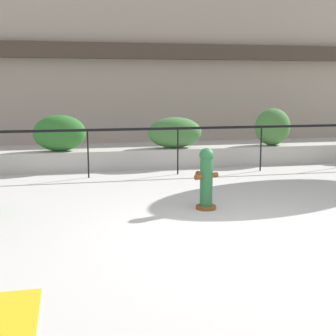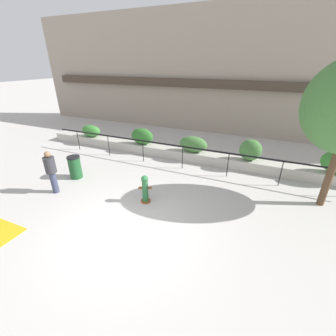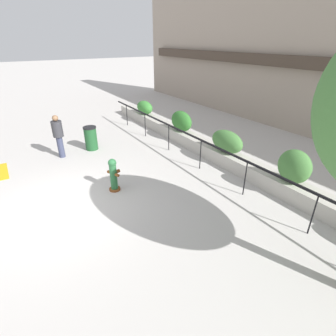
% 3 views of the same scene
% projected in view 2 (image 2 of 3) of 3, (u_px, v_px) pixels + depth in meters
% --- Properties ---
extents(ground_plane, '(120.00, 120.00, 0.00)m').
position_uv_depth(ground_plane, '(127.00, 231.00, 6.90)').
color(ground_plane, '#BCB7B2').
extents(building_facade, '(30.00, 1.36, 8.00)m').
position_uv_depth(building_facade, '(220.00, 73.00, 15.12)').
color(building_facade, gray).
rests_on(building_facade, ground).
extents(planter_wall_low, '(18.00, 0.70, 0.50)m').
position_uv_depth(planter_wall_low, '(189.00, 156.00, 11.77)').
color(planter_wall_low, '#B7B2A8').
rests_on(planter_wall_low, ground).
extents(fence_railing_segment, '(15.00, 0.05, 1.15)m').
position_uv_depth(fence_railing_segment, '(183.00, 149.00, 10.52)').
color(fence_railing_segment, black).
rests_on(fence_railing_segment, ground).
extents(hedge_bush_0, '(1.28, 0.70, 0.72)m').
position_uv_depth(hedge_bush_0, '(91.00, 131.00, 13.79)').
color(hedge_bush_0, '#387F33').
rests_on(hedge_bush_0, planter_wall_low).
extents(hedge_bush_1, '(1.31, 0.66, 0.91)m').
position_uv_depth(hedge_bush_1, '(142.00, 136.00, 12.46)').
color(hedge_bush_1, '#2D6B28').
rests_on(hedge_bush_1, planter_wall_low).
extents(hedge_bush_2, '(1.45, 0.70, 0.81)m').
position_uv_depth(hedge_bush_2, '(193.00, 144.00, 11.42)').
color(hedge_bush_2, '#427538').
rests_on(hedge_bush_2, planter_wall_low).
extents(hedge_bush_3, '(1.01, 0.69, 1.02)m').
position_uv_depth(hedge_bush_3, '(250.00, 150.00, 10.39)').
color(hedge_bush_3, '#427538').
rests_on(hedge_bush_3, planter_wall_low).
extents(fire_hydrant, '(0.47, 0.48, 1.08)m').
position_uv_depth(fire_hydrant, '(145.00, 189.00, 8.12)').
color(fire_hydrant, brown).
rests_on(fire_hydrant, ground).
extents(pedestrian, '(0.46, 0.46, 1.73)m').
position_uv_depth(pedestrian, '(51.00, 170.00, 8.54)').
color(pedestrian, '#383D56').
rests_on(pedestrian, ground).
extents(trash_bin, '(0.55, 0.55, 1.01)m').
position_uv_depth(trash_bin, '(75.00, 167.00, 9.88)').
color(trash_bin, '#1E5128').
rests_on(trash_bin, ground).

